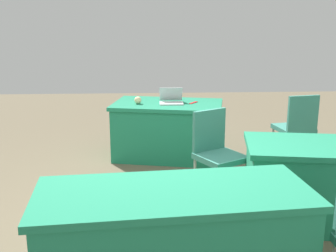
{
  "coord_description": "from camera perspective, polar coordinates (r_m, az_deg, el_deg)",
  "views": [
    {
      "loc": [
        0.14,
        3.6,
        1.88
      ],
      "look_at": [
        -0.06,
        -0.19,
        0.9
      ],
      "focal_mm": 44.16,
      "sensor_mm": 36.0,
      "label": 1
    }
  ],
  "objects": [
    {
      "name": "ground_plane",
      "position": [
        4.06,
        -0.73,
        -13.09
      ],
      "size": [
        14.4,
        14.4,
        0.0
      ],
      "primitive_type": "plane",
      "color": "brown"
    },
    {
      "name": "table_foreground",
      "position": [
        5.77,
        -0.04,
        -0.51
      ],
      "size": [
        1.63,
        1.18,
        0.77
      ],
      "rotation": [
        0.0,
        0.0,
        -0.2
      ],
      "color": "#1E7A56",
      "rests_on": "ground"
    },
    {
      "name": "table_mid_left",
      "position": [
        2.97,
        0.82,
        -15.65
      ],
      "size": [
        1.92,
        0.93,
        0.77
      ],
      "rotation": [
        0.0,
        0.0,
        0.09
      ],
      "color": "#1E7A56",
      "rests_on": "ground"
    },
    {
      "name": "chair_near_front",
      "position": [
        5.66,
        17.34,
        0.19
      ],
      "size": [
        0.51,
        0.51,
        0.95
      ],
      "rotation": [
        0.0,
        0.0,
        3.32
      ],
      "color": "#9E9993",
      "rests_on": "ground"
    },
    {
      "name": "chair_tucked_right",
      "position": [
        4.43,
        6.67,
        -3.19
      ],
      "size": [
        0.6,
        0.6,
        0.95
      ],
      "rotation": [
        0.0,
        0.0,
        0.52
      ],
      "color": "#9E9993",
      "rests_on": "ground"
    },
    {
      "name": "laptop_silver",
      "position": [
        5.65,
        0.44,
        3.56
      ],
      "size": [
        0.32,
        0.3,
        0.21
      ],
      "rotation": [
        0.0,
        0.0,
        -0.01
      ],
      "color": "silver",
      "rests_on": "table_foreground"
    },
    {
      "name": "yarn_ball",
      "position": [
        5.62,
        -4.18,
        3.57
      ],
      "size": [
        0.1,
        0.1,
        0.1
      ],
      "primitive_type": "sphere",
      "color": "beige",
      "rests_on": "table_foreground"
    },
    {
      "name": "scissors_red",
      "position": [
        5.68,
        3.52,
        3.23
      ],
      "size": [
        0.14,
        0.17,
        0.01
      ],
      "primitive_type": "cube",
      "rotation": [
        0.0,
        0.0,
        0.94
      ],
      "color": "red",
      "rests_on": "table_foreground"
    }
  ]
}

